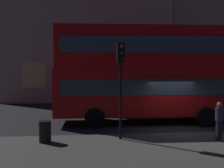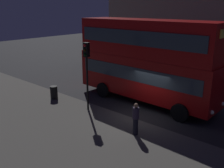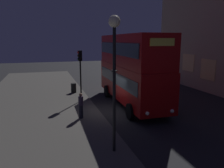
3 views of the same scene
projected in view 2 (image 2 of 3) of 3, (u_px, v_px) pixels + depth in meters
The scene contains 6 objects.
ground_plane at pixel (142, 116), 15.21m from camera, with size 80.00×80.00×0.00m, color #232326.
sidewalk_slab at pixel (77, 151), 11.44m from camera, with size 44.00×8.87×0.12m, color #4C4944.
double_decker_bus at pixel (146, 58), 16.73m from camera, with size 10.15×3.04×5.57m.
traffic_light_near_kerb at pixel (87, 63), 15.05m from camera, with size 0.35×0.38×4.22m.
pedestrian at pixel (136, 118), 12.57m from camera, with size 0.32×0.32×1.68m.
litter_bin at pixel (54, 92), 17.69m from camera, with size 0.51×0.51×0.91m, color black.
Camera 2 is at (7.78, -11.74, 6.33)m, focal length 40.38 mm.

